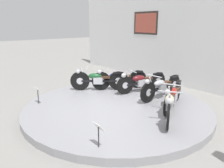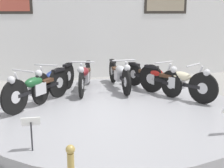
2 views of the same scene
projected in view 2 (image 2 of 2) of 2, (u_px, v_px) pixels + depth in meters
ground_plane at (114, 116)px, 6.39m from camera, size 60.00×60.00×0.00m
display_platform at (114, 111)px, 6.37m from camera, size 5.34×5.34×0.18m
back_wall at (90, 5)px, 9.52m from camera, size 14.00×0.22×4.53m
motorcycle_green at (37, 87)px, 6.38m from camera, size 1.30×1.62×0.81m
motorcycle_blue at (55, 79)px, 7.07m from camera, size 0.97×1.81×0.81m
motorcycle_maroon at (85, 75)px, 7.57m from camera, size 0.60×1.93×0.79m
motorcycle_silver at (119, 74)px, 7.73m from camera, size 0.54×1.99×0.80m
motorcycle_red at (153, 76)px, 7.49m from camera, size 0.84×1.82×0.78m
motorcycle_cream at (177, 81)px, 6.93m from camera, size 1.21×1.68×0.81m
info_placard_front_left at (31, 126)px, 4.32m from camera, size 0.26×0.11×0.51m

